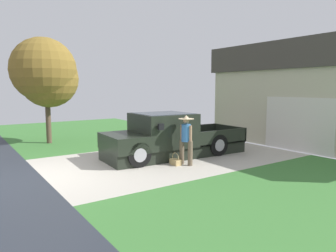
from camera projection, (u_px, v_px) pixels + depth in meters
pickup_truck at (166, 138)px, 11.26m from camera, size 2.15×5.42×1.60m
person_with_hat at (186, 137)px, 10.07m from camera, size 0.50×0.50×1.63m
handbag at (175, 161)px, 10.14m from camera, size 0.39×0.21×0.41m
front_yard_tree at (46, 74)px, 13.65m from camera, size 2.81×2.92×4.68m
wheeled_trash_bin at (185, 125)px, 16.03m from camera, size 0.60×0.72×1.09m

